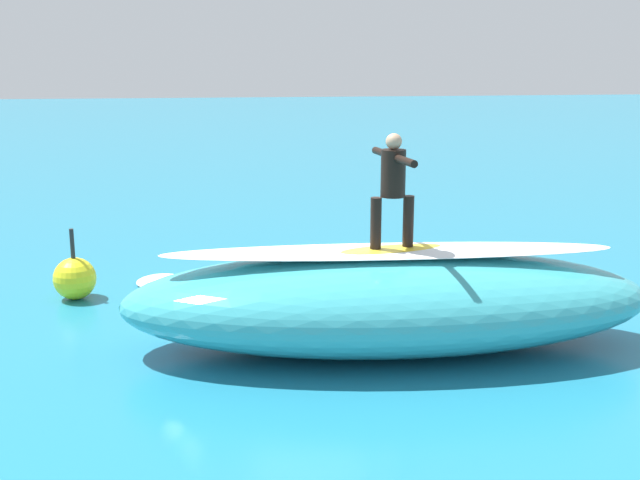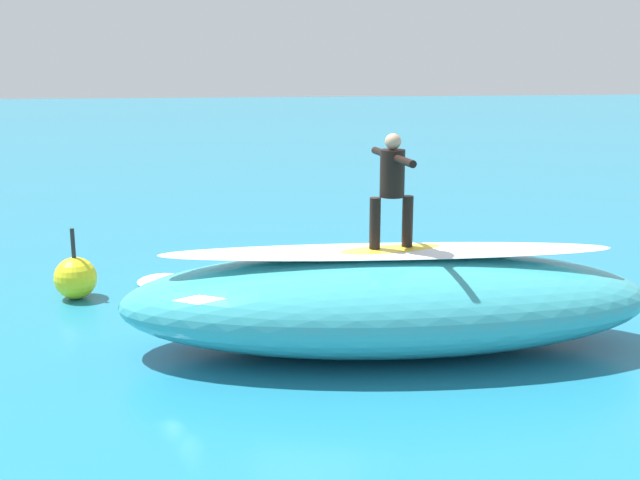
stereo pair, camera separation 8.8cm
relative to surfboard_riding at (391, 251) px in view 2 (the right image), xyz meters
The scene contains 10 objects.
ground_plane 2.65m from the surfboard_riding, 71.04° to the right, with size 120.00×120.00×0.00m, color teal.
wave_crest 0.75m from the surfboard_riding, ahead, with size 7.61×2.76×1.40m, color teal.
wave_foam_lip 0.04m from the surfboard_riding, ahead, with size 6.47×0.97×0.08m, color white.
surfboard_riding is the anchor object (origin of this frame).
surfer_riding 0.98m from the surfboard_riding, 75.96° to the right, with size 0.63×1.52×1.61m.
surfboard_paddling 4.37m from the surfboard_riding, 68.00° to the right, with size 2.23×0.57×0.09m, color yellow.
surfer_paddling 4.21m from the surfboard_riding, 66.81° to the right, with size 0.74×1.72×0.31m.
buoy_marker 5.85m from the surfboard_riding, 31.36° to the right, with size 0.73×0.73×1.25m.
foam_patch_near 4.56m from the surfboard_riding, 138.51° to the right, with size 1.04×0.72×0.15m, color white.
foam_patch_mid 5.30m from the surfboard_riding, 46.70° to the right, with size 0.97×0.87×0.11m, color white.
Camera 2 is at (1.61, 12.95, 4.24)m, focal length 45.35 mm.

